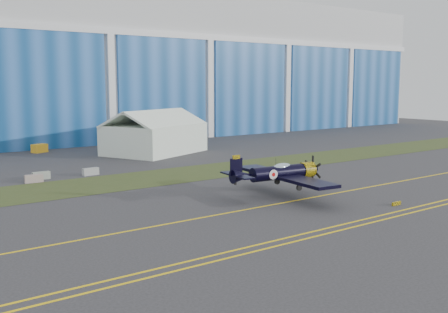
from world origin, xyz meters
TOP-DOWN VIEW (x-y plane):
  - ground at (0.00, 0.00)m, footprint 260.00×260.00m
  - grass_median at (0.00, 14.00)m, footprint 260.00×10.00m
  - taxiway_centreline at (0.00, -5.00)m, footprint 200.00×0.20m
  - edge_line_near at (0.00, -14.50)m, footprint 80.00×0.20m
  - edge_line_far at (0.00, -13.50)m, footprint 80.00×0.20m
  - guard_board_right at (22.00, -12.00)m, footprint 1.20×0.15m
  - warbird at (15.68, -2.77)m, footprint 13.03×15.10m
  - tent at (22.17, 33.73)m, footprint 18.34×16.24m
  - tug at (7.41, 45.71)m, footprint 2.74×2.30m
  - barrier_a at (-1.42, 19.49)m, footprint 2.06×0.84m
  - barrier_b at (-0.13, 20.96)m, footprint 2.01×0.63m
  - barrier_c at (5.64, 20.19)m, footprint 2.04×0.75m

SIDE VIEW (x-z plane):
  - ground at x=0.00m, z-range 0.00..0.00m
  - taxiway_centreline at x=0.00m, z-range 0.00..0.02m
  - edge_line_near at x=0.00m, z-range 0.00..0.02m
  - edge_line_far at x=0.00m, z-range 0.00..0.02m
  - grass_median at x=0.00m, z-range 0.01..0.03m
  - guard_board_right at x=22.00m, z-range 0.00..0.35m
  - barrier_a at x=-1.42m, z-range 0.00..0.90m
  - barrier_b at x=-0.13m, z-range 0.00..0.90m
  - barrier_c at x=5.64m, z-range 0.00..0.90m
  - tug at x=7.41m, z-range 0.00..1.37m
  - warbird at x=15.68m, z-range 0.40..4.50m
  - tent at x=22.17m, z-range 0.00..7.05m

